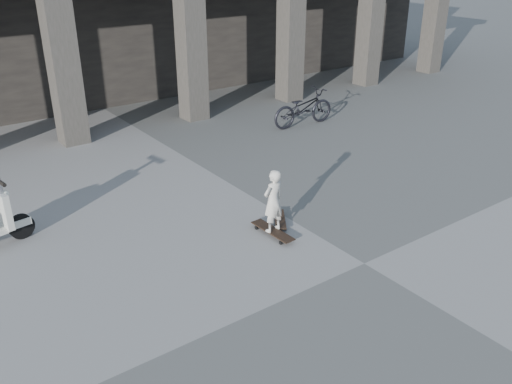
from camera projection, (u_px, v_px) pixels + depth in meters
ground at (364, 264)px, 8.71m from camera, size 90.00×90.00×0.00m
longboard at (273, 231)px, 9.52m from camera, size 0.26×0.97×0.10m
skateboard_spare at (280, 220)px, 9.93m from camera, size 0.59×0.74×0.09m
child at (273, 201)px, 9.27m from camera, size 0.45×0.33×1.14m
bicycle at (303, 108)px, 15.05m from camera, size 1.98×0.79×1.02m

